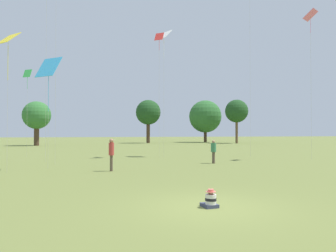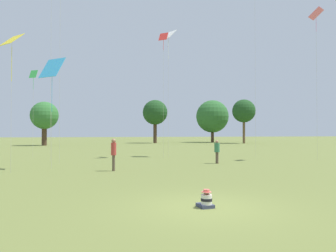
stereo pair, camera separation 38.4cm
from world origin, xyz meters
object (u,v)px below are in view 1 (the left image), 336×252
(person_standing_1, at_px, (213,150))
(kite_4, at_px, (159,42))
(kite_9, at_px, (27,76))
(distant_tree_3, at_px, (237,111))
(kite_6, at_px, (164,38))
(person_standing_2, at_px, (111,151))
(distant_tree_0, at_px, (205,117))
(kite_1, at_px, (8,42))
(distant_tree_1, at_px, (37,116))
(kite_3, at_px, (310,19))
(kite_8, at_px, (49,69))
(seated_toddler, at_px, (210,200))
(distant_tree_2, at_px, (148,113))

(person_standing_1, relative_size, kite_4, 0.15)
(kite_4, xyz_separation_m, kite_9, (-11.16, 4.40, -2.69))
(distant_tree_3, bearing_deg, kite_9, -140.20)
(kite_6, bearing_deg, person_standing_2, -13.62)
(kite_4, bearing_deg, person_standing_2, -35.76)
(kite_4, bearing_deg, kite_9, -117.89)
(distant_tree_0, bearing_deg, kite_1, -121.61)
(kite_6, bearing_deg, distant_tree_1, -138.03)
(kite_3, bearing_deg, distant_tree_1, -41.41)
(kite_8, height_order, distant_tree_3, distant_tree_3)
(seated_toddler, height_order, kite_9, kite_9)
(distant_tree_1, bearing_deg, person_standing_2, -76.92)
(kite_8, xyz_separation_m, kite_9, (-2.86, 10.63, 1.16))
(kite_8, bearing_deg, kite_3, 91.05)
(person_standing_1, height_order, distant_tree_0, distant_tree_0)
(person_standing_1, bearing_deg, distant_tree_1, 19.39)
(kite_6, bearing_deg, person_standing_1, 34.15)
(kite_4, distance_m, kite_9, 12.30)
(kite_3, height_order, distant_tree_1, kite_3)
(kite_6, xyz_separation_m, distant_tree_0, (19.39, 40.44, -4.89))
(person_standing_1, height_order, distant_tree_1, distant_tree_1)
(person_standing_1, distance_m, kite_1, 14.55)
(kite_9, distance_m, distant_tree_2, 39.41)
(kite_1, relative_size, distant_tree_0, 0.82)
(distant_tree_0, height_order, distant_tree_2, distant_tree_0)
(distant_tree_3, bearing_deg, kite_8, -128.92)
(kite_3, relative_size, distant_tree_2, 1.35)
(kite_1, relative_size, kite_9, 0.98)
(distant_tree_0, bearing_deg, kite_9, -130.14)
(kite_8, height_order, distant_tree_1, distant_tree_1)
(kite_9, distance_m, distant_tree_0, 48.43)
(distant_tree_2, bearing_deg, person_standing_2, -103.40)
(kite_6, bearing_deg, kite_3, 79.42)
(distant_tree_0, bearing_deg, seated_toddler, -110.83)
(person_standing_2, height_order, distant_tree_1, distant_tree_1)
(kite_4, xyz_separation_m, distant_tree_3, (23.79, 33.52, -3.44))
(kite_9, bearing_deg, seated_toddler, 8.60)
(seated_toddler, bearing_deg, kite_9, 104.74)
(kite_9, xyz_separation_m, distant_tree_3, (34.95, 29.12, -0.75))
(kite_3, height_order, kite_8, kite_3)
(kite_8, bearing_deg, kite_4, 123.07)
(kite_3, bearing_deg, kite_8, 17.95)
(person_standing_2, relative_size, kite_4, 0.17)
(kite_1, height_order, distant_tree_2, distant_tree_2)
(kite_1, distance_m, kite_6, 14.42)
(person_standing_2, bearing_deg, distant_tree_3, 176.99)
(kite_4, bearing_deg, kite_6, 139.61)
(kite_1, bearing_deg, kite_4, 128.69)
(kite_4, bearing_deg, distant_tree_1, -162.36)
(seated_toddler, xyz_separation_m, kite_4, (2.61, 18.15, 9.71))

